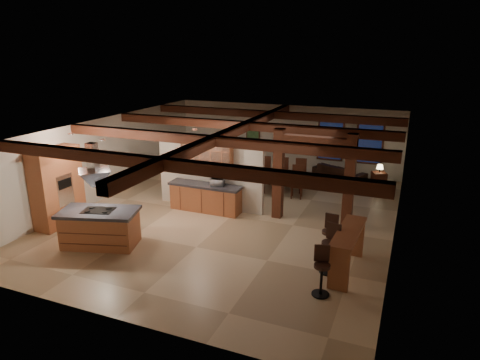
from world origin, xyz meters
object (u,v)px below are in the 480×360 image
(sofa, at_px, (339,173))
(bar_counter, at_px, (348,244))
(dining_table, at_px, (281,183))
(kitchen_island, at_px, (100,228))

(sofa, height_order, bar_counter, bar_counter)
(dining_table, bearing_deg, kitchen_island, -130.22)
(bar_counter, bearing_deg, dining_table, 121.71)
(sofa, bearing_deg, dining_table, 74.28)
(kitchen_island, relative_size, bar_counter, 1.11)
(dining_table, xyz_separation_m, bar_counter, (3.33, -5.39, 0.45))
(kitchen_island, distance_m, dining_table, 7.24)
(kitchen_island, bearing_deg, bar_counter, 9.44)
(sofa, bearing_deg, bar_counter, 125.21)
(sofa, relative_size, bar_counter, 1.03)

